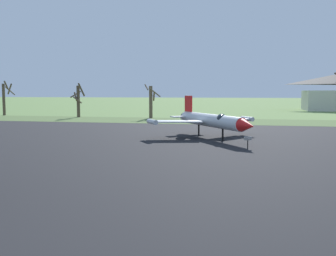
# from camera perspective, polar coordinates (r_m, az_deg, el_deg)

# --- Properties ---
(asphalt_apron) EXTENTS (106.01, 58.66, 0.05)m
(asphalt_apron) POSITION_cam_1_polar(r_m,az_deg,el_deg) (25.00, -11.45, -5.00)
(asphalt_apron) COLOR black
(asphalt_apron) RESTS_ON ground
(grass_verge_strip) EXTENTS (166.01, 12.00, 0.06)m
(grass_verge_strip) POSITION_cam_1_polar(r_m,az_deg,el_deg) (58.90, 2.19, 1.08)
(grass_verge_strip) COLOR #506736
(grass_verge_strip) RESTS_ON ground
(jet_fighter_front_right) EXTENTS (10.58, 11.76, 4.12)m
(jet_fighter_front_right) POSITION_cam_1_polar(r_m,az_deg,el_deg) (36.46, 6.55, 1.17)
(jet_fighter_front_right) COLOR silver
(jet_fighter_front_right) RESTS_ON ground
(info_placard_front_right) EXTENTS (0.63, 0.31, 1.00)m
(info_placard_front_right) POSITION_cam_1_polar(r_m,az_deg,el_deg) (30.56, 11.93, -1.94)
(info_placard_front_right) COLOR black
(info_placard_front_right) RESTS_ON ground
(bare_tree_left_of_center) EXTENTS (2.12, 3.30, 6.68)m
(bare_tree_left_of_center) POSITION_cam_1_polar(r_m,az_deg,el_deg) (80.14, -23.36, 4.32)
(bare_tree_left_of_center) COLOR brown
(bare_tree_left_of_center) RESTS_ON ground
(bare_tree_center) EXTENTS (2.59, 2.57, 6.09)m
(bare_tree_center) POSITION_cam_1_polar(r_m,az_deg,el_deg) (68.96, -13.36, 4.16)
(bare_tree_center) COLOR brown
(bare_tree_center) RESTS_ON ground
(bare_tree_right_of_center) EXTENTS (2.92, 2.59, 5.87)m
(bare_tree_right_of_center) POSITION_cam_1_polar(r_m,az_deg,el_deg) (65.01, -2.58, 4.12)
(bare_tree_right_of_center) COLOR brown
(bare_tree_right_of_center) RESTS_ON ground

